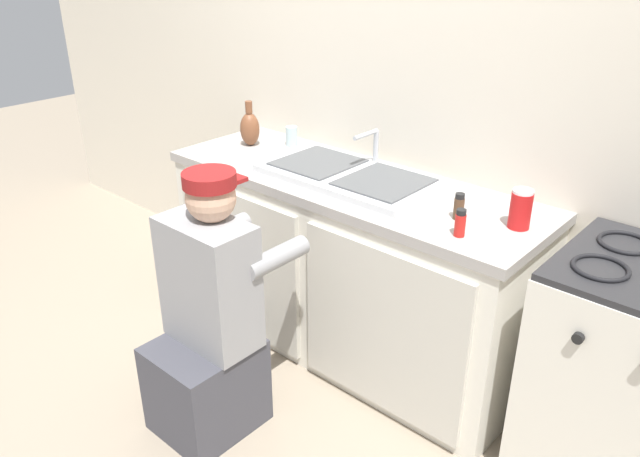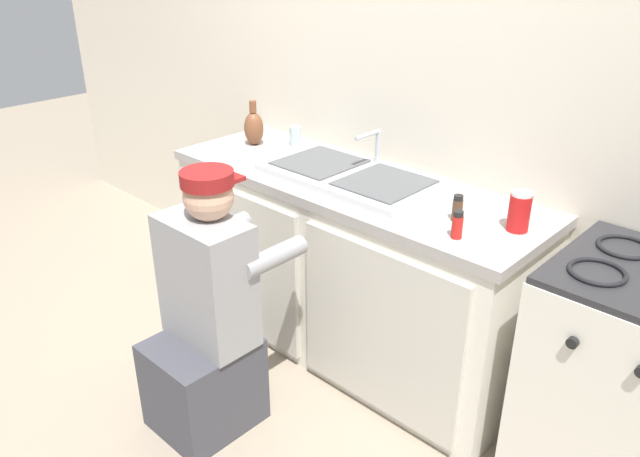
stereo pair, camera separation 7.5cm
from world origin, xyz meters
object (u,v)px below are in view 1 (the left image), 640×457
sink_double_basin (350,174)px  spice_bottle_red (460,223)px  vase_decorative (250,128)px  spice_bottle_pepper (459,207)px  plumber_person (209,328)px  water_glass (292,136)px  soda_cup_red (521,209)px  stove_range (625,378)px

sink_double_basin → spice_bottle_red: bearing=-15.8°
spice_bottle_red → vase_decorative: bearing=170.6°
spice_bottle_pepper → vase_decorative: size_ratio=0.46×
plumber_person → water_glass: plumber_person is taller
soda_cup_red → water_glass: size_ratio=1.52×
plumber_person → spice_bottle_pepper: 1.09m
soda_cup_red → stove_range: bearing=-2.7°
stove_range → spice_bottle_pepper: (-0.69, -0.06, 0.49)m
plumber_person → vase_decorative: 1.16m
water_glass → spice_bottle_pepper: size_ratio=0.95×
soda_cup_red → spice_bottle_pepper: bearing=-158.9°
soda_cup_red → spice_bottle_pepper: size_ratio=1.45×
spice_bottle_pepper → spice_bottle_red: 0.15m
soda_cup_red → plumber_person: bearing=-136.5°
soda_cup_red → vase_decorative: bearing=179.4°
stove_range → water_glass: bearing=174.5°
vase_decorative → spice_bottle_red: bearing=-9.4°
sink_double_basin → vase_decorative: bearing=177.1°
sink_double_basin → water_glass: sink_double_basin is taller
spice_bottle_pepper → soda_cup_red: bearing=21.1°
spice_bottle_red → sink_double_basin: bearing=164.2°
sink_double_basin → plumber_person: 0.91m
sink_double_basin → vase_decorative: (-0.69, 0.03, 0.07)m
water_glass → soda_cup_red: bearing=-6.5°
spice_bottle_red → spice_bottle_pepper: bearing=121.9°
spice_bottle_pepper → spice_bottle_red: same height
sink_double_basin → water_glass: bearing=162.0°
plumber_person → spice_bottle_pepper: bearing=48.5°
stove_range → spice_bottle_red: bearing=-163.1°
plumber_person → spice_bottle_pepper: plumber_person is taller
stove_range → spice_bottle_red: spice_bottle_red is taller
water_glass → spice_bottle_pepper: spice_bottle_pepper is taller
stove_range → vase_decorative: 2.04m
sink_double_basin → spice_bottle_pepper: size_ratio=7.62×
water_glass → spice_bottle_pepper: (1.11, -0.23, 0.00)m
plumber_person → stove_range: bearing=30.5°
stove_range → soda_cup_red: bearing=177.3°
soda_cup_red → spice_bottle_pepper: soda_cup_red is taller
plumber_person → spice_bottle_pepper: size_ratio=10.52×
spice_bottle_red → soda_cup_red: bearing=58.2°
spice_bottle_red → plumber_person: bearing=-140.3°
stove_range → spice_bottle_pepper: bearing=-175.2°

